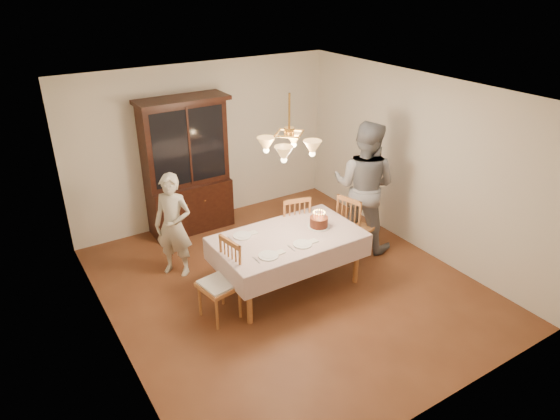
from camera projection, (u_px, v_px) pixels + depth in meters
ground at (288, 285)px, 6.76m from camera, size 5.00×5.00×0.00m
room_shell at (289, 177)px, 6.07m from camera, size 5.00×5.00×5.00m
dining_table at (288, 241)px, 6.46m from camera, size 1.90×1.10×0.76m
china_hutch at (187, 169)px, 7.81m from camera, size 1.38×0.54×2.16m
chair_far_side at (292, 229)px, 7.28m from camera, size 0.53×0.51×1.00m
chair_left_end at (219, 285)px, 5.96m from camera, size 0.49×0.50×1.00m
chair_right_end at (354, 229)px, 7.26m from camera, size 0.52×0.54×1.00m
elderly_woman at (173, 226)px, 6.73m from camera, size 0.62×0.63×1.47m
adult_in_grey at (364, 186)px, 7.33m from camera, size 1.14×1.20×1.96m
birthday_cake at (319, 222)px, 6.62m from camera, size 0.30×0.30×0.23m
place_setting_near_left at (269, 255)px, 5.98m from camera, size 0.39×0.25×0.02m
place_setting_near_right at (303, 244)px, 6.23m from camera, size 0.39×0.24×0.02m
place_setting_far_left at (243, 235)px, 6.43m from camera, size 0.39×0.24×0.02m
chandelier at (289, 146)px, 5.89m from camera, size 0.62×0.62×0.73m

